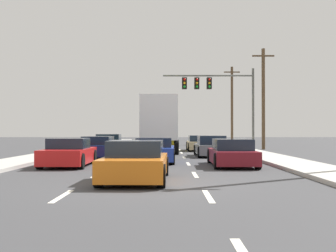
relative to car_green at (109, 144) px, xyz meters
name	(u,v)px	position (x,y,z in m)	size (l,w,h in m)	color
ground_plane	(159,149)	(3.60, 5.12, -0.58)	(140.00, 140.00, 0.00)	#3D3D3F
sidewalk_right	(243,150)	(9.96, 0.12, -0.51)	(2.21, 80.00, 0.14)	#B2AFA8
sidewalk_left	(73,150)	(-2.75, 0.12, -0.51)	(2.21, 80.00, 0.14)	#B2AFA8
lane_markings	(158,151)	(3.60, 0.31, -0.58)	(3.54, 57.00, 0.01)	silver
car_green	(109,144)	(0.00, 0.00, 0.00)	(2.03, 4.43, 1.28)	#196B38
car_navy	(99,148)	(0.40, -7.39, -0.02)	(1.85, 4.48, 1.22)	#141E4C
car_red	(69,153)	(0.10, -13.56, -0.03)	(1.89, 4.18, 1.21)	red
box_truck	(160,122)	(3.81, -2.28, 1.55)	(2.55, 8.10, 3.75)	white
car_blue	(155,151)	(3.72, -11.09, -0.03)	(2.03, 4.44, 1.19)	#1E389E
car_orange	(136,162)	(3.39, -19.04, -0.02)	(2.00, 4.37, 1.23)	orange
car_tan	(199,143)	(6.76, 1.29, -0.03)	(1.86, 4.47, 1.18)	tan
car_gray	(211,147)	(6.94, -6.30, -0.02)	(1.86, 4.18, 1.24)	slate
car_maroon	(232,153)	(7.13, -13.45, -0.03)	(1.89, 4.54, 1.17)	maroon
traffic_signal_mast	(212,88)	(8.04, 4.16, 4.50)	(7.65, 0.69, 6.77)	#595B56
utility_pole_mid	(264,97)	(12.21, 3.47, 3.70)	(1.80, 0.28, 8.30)	brown
utility_pole_far	(232,104)	(11.62, 17.06, 3.95)	(1.80, 0.28, 8.80)	brown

